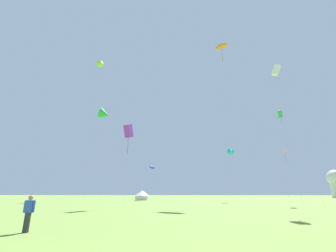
% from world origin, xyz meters
% --- Properties ---
extents(kite_purple_box, '(1.32, 2.13, 11.39)m').
position_xyz_m(kite_purple_box, '(-5.33, 26.35, 10.34)').
color(kite_purple_box, purple).
rests_on(kite_purple_box, ground).
extents(kite_blue_parafoil, '(2.18, 3.80, 9.33)m').
position_xyz_m(kite_blue_parafoil, '(-6.01, 58.57, 8.69)').
color(kite_blue_parafoil, blue).
rests_on(kite_blue_parafoil, ground).
extents(kite_orange_parafoil, '(3.48, 3.11, 36.47)m').
position_xyz_m(kite_orange_parafoil, '(12.28, 43.06, 35.80)').
color(kite_orange_parafoil, orange).
rests_on(kite_orange_parafoil, ground).
extents(kite_lime_delta, '(2.42, 3.00, 33.42)m').
position_xyz_m(kite_lime_delta, '(-17.26, 43.27, 32.37)').
color(kite_lime_delta, '#99DB2D').
rests_on(kite_lime_delta, ground).
extents(kite_green_delta, '(3.65, 3.28, 24.69)m').
position_xyz_m(kite_green_delta, '(-19.03, 53.82, 22.83)').
color(kite_green_delta, green).
rests_on(kite_green_delta, ground).
extents(kite_pink_diamond, '(2.20, 2.71, 12.94)m').
position_xyz_m(kite_pink_diamond, '(29.07, 55.62, 11.72)').
color(kite_pink_diamond, pink).
rests_on(kite_pink_diamond, ground).
extents(kite_white_box, '(2.74, 2.59, 18.81)m').
position_xyz_m(kite_white_box, '(15.38, 23.95, 17.96)').
color(kite_white_box, white).
rests_on(kite_white_box, ground).
extents(kite_green_box, '(1.17, 2.90, 17.30)m').
position_xyz_m(kite_green_box, '(21.42, 38.09, 16.47)').
color(kite_green_box, green).
rests_on(kite_green_box, ground).
extents(kite_cyan_delta, '(2.93, 1.75, 11.65)m').
position_xyz_m(kite_cyan_delta, '(13.34, 47.02, 10.75)').
color(kite_cyan_delta, '#1EB7CC').
rests_on(kite_cyan_delta, ground).
extents(person_spectator, '(0.57, 0.28, 1.73)m').
position_xyz_m(person_spectator, '(-5.40, 7.02, 0.85)').
color(person_spectator, '#2D2D33').
rests_on(person_spectator, ground).
extents(festival_tent_right, '(3.81, 3.81, 2.48)m').
position_xyz_m(festival_tent_right, '(-8.55, 58.23, 1.37)').
color(festival_tent_right, white).
rests_on(festival_tent_right, ground).
extents(observatory_dome, '(6.40, 6.40, 10.80)m').
position_xyz_m(observatory_dome, '(63.84, 92.47, 6.01)').
color(observatory_dome, white).
rests_on(observatory_dome, ground).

